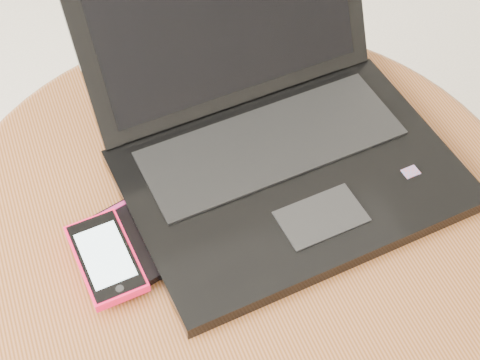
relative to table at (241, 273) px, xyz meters
name	(u,v)px	position (x,y,z in m)	size (l,w,h in m)	color
table	(241,273)	(0.00, 0.00, 0.00)	(0.70, 0.70, 0.56)	#502517
laptop	(272,131)	(0.07, 0.08, 0.16)	(0.40, 0.39, 0.23)	black
phone_black	(129,245)	(-0.13, 0.01, 0.12)	(0.08, 0.12, 0.01)	black
phone_pink	(106,258)	(-0.16, -0.01, 0.14)	(0.07, 0.11, 0.01)	#FF1147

